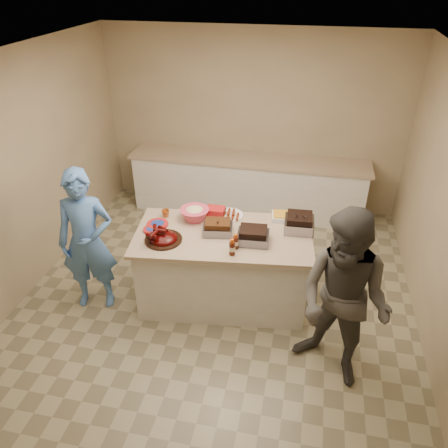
% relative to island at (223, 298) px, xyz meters
% --- Properties ---
extents(room, '(4.50, 5.00, 2.70)m').
position_rel_island_xyz_m(room, '(-0.07, -0.05, 0.00)').
color(room, tan).
rests_on(room, ground).
extents(back_counter, '(3.60, 0.64, 0.90)m').
position_rel_island_xyz_m(back_counter, '(-0.07, 2.15, 0.45)').
color(back_counter, silver).
rests_on(back_counter, ground).
extents(island, '(2.02, 1.23, 0.90)m').
position_rel_island_xyz_m(island, '(0.00, 0.00, 0.00)').
color(island, silver).
rests_on(island, ground).
extents(rib_platter, '(0.43, 0.43, 0.16)m').
position_rel_island_xyz_m(rib_platter, '(-0.59, -0.25, 0.90)').
color(rib_platter, '#420302').
rests_on(rib_platter, island).
extents(pulled_pork_tray, '(0.35, 0.29, 0.10)m').
position_rel_island_xyz_m(pulled_pork_tray, '(-0.06, 0.01, 0.90)').
color(pulled_pork_tray, '#47230F').
rests_on(pulled_pork_tray, island).
extents(brisket_tray, '(0.35, 0.30, 0.10)m').
position_rel_island_xyz_m(brisket_tray, '(0.34, -0.07, 0.90)').
color(brisket_tray, black).
rests_on(brisket_tray, island).
extents(roasting_pan, '(0.33, 0.33, 0.13)m').
position_rel_island_xyz_m(roasting_pan, '(0.79, 0.26, 0.90)').
color(roasting_pan, gray).
rests_on(roasting_pan, island).
extents(coleslaw_bowl, '(0.37, 0.37, 0.23)m').
position_rel_island_xyz_m(coleslaw_bowl, '(-0.38, 0.24, 0.90)').
color(coleslaw_bowl, '#CA3D55').
rests_on(coleslaw_bowl, island).
extents(sausage_plate, '(0.34, 0.34, 0.06)m').
position_rel_island_xyz_m(sausage_plate, '(-0.02, 0.40, 0.90)').
color(sausage_plate, silver).
rests_on(sausage_plate, island).
extents(mac_cheese_dish, '(0.31, 0.25, 0.08)m').
position_rel_island_xyz_m(mac_cheese_dish, '(0.62, 0.46, 0.90)').
color(mac_cheese_dish, gold).
rests_on(mac_cheese_dish, island).
extents(bbq_bottle_a, '(0.07, 0.07, 0.18)m').
position_rel_island_xyz_m(bbq_bottle_a, '(0.17, -0.35, 0.90)').
color(bbq_bottle_a, '#3C1308').
rests_on(bbq_bottle_a, island).
extents(bbq_bottle_b, '(0.06, 0.06, 0.17)m').
position_rel_island_xyz_m(bbq_bottle_b, '(0.18, -0.23, 0.90)').
color(bbq_bottle_b, '#3C1308').
rests_on(bbq_bottle_b, island).
extents(mustard_bottle, '(0.05, 0.05, 0.13)m').
position_rel_island_xyz_m(mustard_bottle, '(-0.18, 0.09, 0.90)').
color(mustard_bottle, '#E6BA00').
rests_on(mustard_bottle, island).
extents(sauce_bowl, '(0.13, 0.05, 0.13)m').
position_rel_island_xyz_m(sauce_bowl, '(0.00, 0.11, 0.90)').
color(sauce_bowl, silver).
rests_on(sauce_bowl, island).
extents(plate_stack_large, '(0.26, 0.26, 0.03)m').
position_rel_island_xyz_m(plate_stack_large, '(-0.75, 0.03, 0.90)').
color(plate_stack_large, '#A81718').
rests_on(plate_stack_large, island).
extents(plate_stack_small, '(0.20, 0.20, 0.02)m').
position_rel_island_xyz_m(plate_stack_small, '(-0.78, -0.09, 0.90)').
color(plate_stack_small, '#A81718').
rests_on(plate_stack_small, island).
extents(plastic_cup, '(0.10, 0.10, 0.09)m').
position_rel_island_xyz_m(plastic_cup, '(-0.73, 0.23, 0.90)').
color(plastic_cup, '#9B4713').
rests_on(plastic_cup, island).
extents(basket_stack, '(0.21, 0.16, 0.11)m').
position_rel_island_xyz_m(basket_stack, '(-0.17, 0.36, 0.90)').
color(basket_stack, '#A81718').
rests_on(basket_stack, island).
extents(guest_blue, '(0.99, 1.77, 0.40)m').
position_rel_island_xyz_m(guest_blue, '(-1.43, -0.34, 0.00)').
color(guest_blue, '#4E7FC9').
rests_on(guest_blue, ground).
extents(guest_gray, '(1.66, 1.97, 0.67)m').
position_rel_island_xyz_m(guest_gray, '(1.25, -0.82, 0.00)').
color(guest_gray, '#4E4B46').
rests_on(guest_gray, ground).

